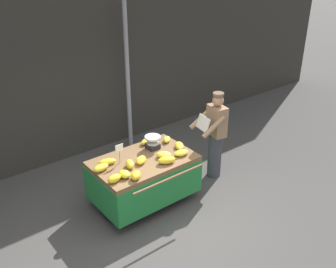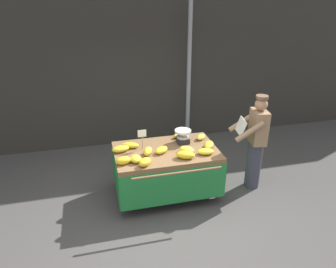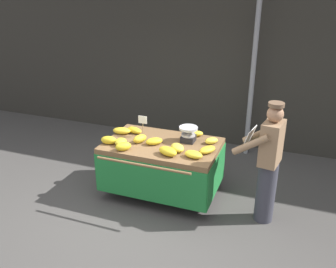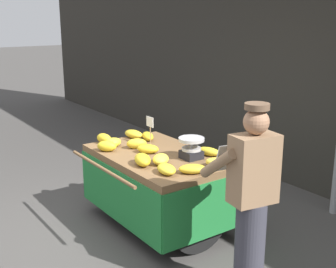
{
  "view_description": "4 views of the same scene",
  "coord_description": "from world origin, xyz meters",
  "px_view_note": "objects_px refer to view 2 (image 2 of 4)",
  "views": [
    {
      "loc": [
        -2.92,
        -3.81,
        4.1
      ],
      "look_at": [
        0.64,
        0.73,
        1.21
      ],
      "focal_mm": 41.03,
      "sensor_mm": 36.0,
      "label": 1
    },
    {
      "loc": [
        -0.94,
        -3.7,
        3.24
      ],
      "look_at": [
        0.22,
        0.87,
        1.11
      ],
      "focal_mm": 33.84,
      "sensor_mm": 36.0,
      "label": 2
    },
    {
      "loc": [
        1.96,
        -3.76,
        3.07
      ],
      "look_at": [
        0.25,
        0.8,
        1.03
      ],
      "focal_mm": 38.5,
      "sensor_mm": 36.0,
      "label": 3
    },
    {
      "loc": [
        4.12,
        -1.89,
        2.39
      ],
      "look_at": [
        0.36,
        0.78,
        1.14
      ],
      "focal_mm": 47.69,
      "sensor_mm": 36.0,
      "label": 4
    }
  ],
  "objects_px": {
    "banana_cart": "(166,162)",
    "banana_bunch_10": "(185,155)",
    "banana_bunch_3": "(121,149)",
    "banana_bunch_6": "(136,159)",
    "banana_bunch_11": "(148,151)",
    "vendor_person": "(255,143)",
    "street_pole": "(189,75)",
    "banana_bunch_9": "(180,135)",
    "banana_bunch_12": "(130,145)",
    "banana_bunch_0": "(145,162)",
    "weighing_scale": "(183,136)",
    "price_sign": "(142,135)",
    "banana_bunch_4": "(162,150)",
    "banana_bunch_5": "(201,137)",
    "banana_bunch_2": "(206,151)",
    "banana_bunch_7": "(209,145)",
    "banana_bunch_1": "(187,150)",
    "banana_bunch_8": "(123,161)"
  },
  "relations": [
    {
      "from": "street_pole",
      "to": "weighing_scale",
      "type": "xyz_separation_m",
      "value": [
        -0.65,
        -1.75,
        -0.61
      ]
    },
    {
      "from": "banana_bunch_10",
      "to": "vendor_person",
      "type": "relative_size",
      "value": 0.17
    },
    {
      "from": "weighing_scale",
      "to": "price_sign",
      "type": "distance_m",
      "value": 0.73
    },
    {
      "from": "banana_bunch_7",
      "to": "banana_bunch_8",
      "type": "distance_m",
      "value": 1.46
    },
    {
      "from": "banana_bunch_4",
      "to": "banana_bunch_5",
      "type": "distance_m",
      "value": 0.85
    },
    {
      "from": "banana_bunch_0",
      "to": "banana_bunch_8",
      "type": "height_order",
      "value": "same"
    },
    {
      "from": "banana_bunch_5",
      "to": "banana_bunch_7",
      "type": "xyz_separation_m",
      "value": [
        0.02,
        -0.33,
        0.0
      ]
    },
    {
      "from": "banana_bunch_0",
      "to": "banana_bunch_11",
      "type": "relative_size",
      "value": 0.97
    },
    {
      "from": "banana_bunch_10",
      "to": "banana_bunch_2",
      "type": "bearing_deg",
      "value": 8.7
    },
    {
      "from": "banana_bunch_4",
      "to": "banana_bunch_8",
      "type": "distance_m",
      "value": 0.67
    },
    {
      "from": "banana_bunch_0",
      "to": "banana_bunch_6",
      "type": "relative_size",
      "value": 1.12
    },
    {
      "from": "banana_bunch_2",
      "to": "banana_bunch_10",
      "type": "relative_size",
      "value": 0.88
    },
    {
      "from": "banana_bunch_7",
      "to": "street_pole",
      "type": "bearing_deg",
      "value": 82.3
    },
    {
      "from": "banana_bunch_11",
      "to": "vendor_person",
      "type": "xyz_separation_m",
      "value": [
        1.87,
        -0.03,
        -0.05
      ]
    },
    {
      "from": "price_sign",
      "to": "banana_bunch_7",
      "type": "bearing_deg",
      "value": -11.0
    },
    {
      "from": "price_sign",
      "to": "banana_bunch_5",
      "type": "relative_size",
      "value": 1.63
    },
    {
      "from": "price_sign",
      "to": "vendor_person",
      "type": "bearing_deg",
      "value": -7.48
    },
    {
      "from": "banana_bunch_6",
      "to": "banana_bunch_10",
      "type": "height_order",
      "value": "banana_bunch_10"
    },
    {
      "from": "banana_bunch_8",
      "to": "banana_bunch_10",
      "type": "bearing_deg",
      "value": -3.09
    },
    {
      "from": "banana_bunch_12",
      "to": "vendor_person",
      "type": "relative_size",
      "value": 0.17
    },
    {
      "from": "banana_bunch_2",
      "to": "vendor_person",
      "type": "distance_m",
      "value": 0.99
    },
    {
      "from": "price_sign",
      "to": "banana_bunch_9",
      "type": "distance_m",
      "value": 0.82
    },
    {
      "from": "banana_bunch_3",
      "to": "banana_bunch_12",
      "type": "height_order",
      "value": "banana_bunch_3"
    },
    {
      "from": "banana_bunch_2",
      "to": "banana_bunch_5",
      "type": "distance_m",
      "value": 0.55
    },
    {
      "from": "banana_bunch_3",
      "to": "banana_cart",
      "type": "bearing_deg",
      "value": -9.32
    },
    {
      "from": "banana_bunch_4",
      "to": "banana_bunch_6",
      "type": "xyz_separation_m",
      "value": [
        -0.45,
        -0.2,
        0.0
      ]
    },
    {
      "from": "banana_bunch_9",
      "to": "banana_bunch_12",
      "type": "relative_size",
      "value": 1.0
    },
    {
      "from": "banana_bunch_1",
      "to": "banana_bunch_12",
      "type": "bearing_deg",
      "value": 155.36
    },
    {
      "from": "banana_bunch_1",
      "to": "banana_bunch_5",
      "type": "bearing_deg",
      "value": 47.21
    },
    {
      "from": "street_pole",
      "to": "weighing_scale",
      "type": "bearing_deg",
      "value": -110.22
    },
    {
      "from": "price_sign",
      "to": "banana_bunch_6",
      "type": "xyz_separation_m",
      "value": [
        -0.17,
        -0.41,
        -0.19
      ]
    },
    {
      "from": "street_pole",
      "to": "banana_bunch_0",
      "type": "height_order",
      "value": "street_pole"
    },
    {
      "from": "weighing_scale",
      "to": "banana_bunch_5",
      "type": "distance_m",
      "value": 0.36
    },
    {
      "from": "banana_cart",
      "to": "banana_bunch_10",
      "type": "height_order",
      "value": "banana_bunch_10"
    },
    {
      "from": "banana_bunch_3",
      "to": "banana_bunch_10",
      "type": "height_order",
      "value": "banana_bunch_10"
    },
    {
      "from": "banana_bunch_6",
      "to": "banana_bunch_10",
      "type": "bearing_deg",
      "value": -5.17
    },
    {
      "from": "banana_bunch_5",
      "to": "banana_bunch_8",
      "type": "distance_m",
      "value": 1.52
    },
    {
      "from": "banana_bunch_3",
      "to": "banana_bunch_6",
      "type": "distance_m",
      "value": 0.44
    },
    {
      "from": "banana_bunch_12",
      "to": "banana_bunch_6",
      "type": "bearing_deg",
      "value": -88.25
    },
    {
      "from": "banana_bunch_2",
      "to": "banana_bunch_3",
      "type": "relative_size",
      "value": 0.91
    },
    {
      "from": "banana_bunch_7",
      "to": "banana_bunch_11",
      "type": "height_order",
      "value": "banana_bunch_11"
    },
    {
      "from": "banana_bunch_5",
      "to": "banana_bunch_9",
      "type": "height_order",
      "value": "same"
    },
    {
      "from": "banana_bunch_5",
      "to": "banana_bunch_1",
      "type": "bearing_deg",
      "value": -132.79
    },
    {
      "from": "price_sign",
      "to": "banana_bunch_4",
      "type": "bearing_deg",
      "value": -37.42
    },
    {
      "from": "banana_bunch_0",
      "to": "banana_bunch_1",
      "type": "distance_m",
      "value": 0.77
    },
    {
      "from": "banana_bunch_0",
      "to": "banana_bunch_11",
      "type": "distance_m",
      "value": 0.35
    },
    {
      "from": "street_pole",
      "to": "banana_bunch_9",
      "type": "xyz_separation_m",
      "value": [
        -0.62,
        -1.53,
        -0.69
      ]
    },
    {
      "from": "banana_bunch_11",
      "to": "vendor_person",
      "type": "relative_size",
      "value": 0.14
    },
    {
      "from": "banana_cart",
      "to": "weighing_scale",
      "type": "bearing_deg",
      "value": 30.31
    },
    {
      "from": "street_pole",
      "to": "vendor_person",
      "type": "bearing_deg",
      "value": -74.84
    }
  ]
}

